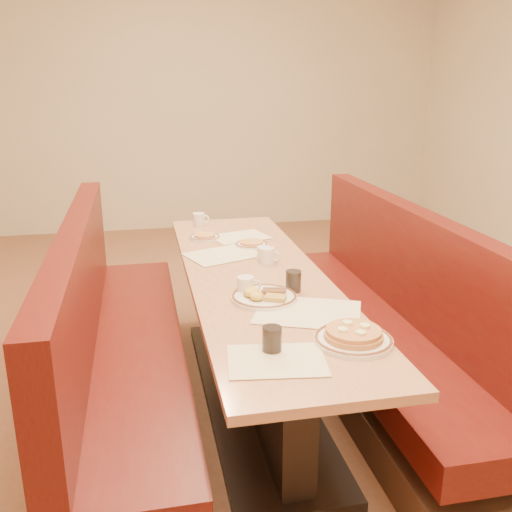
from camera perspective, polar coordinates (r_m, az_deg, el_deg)
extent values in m
plane|color=#9E6647|center=(3.28, 0.04, -14.37)|extent=(8.00, 8.00, 0.00)
cube|color=beige|center=(6.76, -7.09, 14.49)|extent=(6.00, 0.04, 2.80)
cube|color=black|center=(3.27, 0.04, -13.92)|extent=(0.55, 1.88, 0.06)
cube|color=black|center=(3.11, 0.04, -8.80)|extent=(0.15, 1.75, 0.71)
cube|color=tan|center=(2.96, 0.04, -2.28)|extent=(0.70, 2.50, 0.04)
cube|color=#4C3326|center=(3.18, -12.31, -13.82)|extent=(0.55, 2.50, 0.20)
cube|color=#4F150D|center=(3.05, -12.64, -9.47)|extent=(0.55, 2.50, 0.16)
cube|color=#4F150D|center=(2.92, -17.35, -3.00)|extent=(0.12, 2.50, 0.60)
cube|color=#4C3326|center=(3.41, 11.43, -11.46)|extent=(0.55, 2.50, 0.20)
cube|color=#4F150D|center=(3.29, 11.71, -7.33)|extent=(0.55, 2.50, 0.16)
cube|color=#4F150D|center=(3.25, 15.61, -0.79)|extent=(0.12, 2.50, 0.60)
cube|color=#FAE3C3|center=(2.09, 2.08, -10.37)|extent=(0.38, 0.31, 0.00)
cube|color=#FAE3C3|center=(2.50, 5.22, -5.60)|extent=(0.54, 0.48, 0.00)
cube|color=#FAE3C3|center=(3.29, -3.34, 0.14)|extent=(0.47, 0.42, 0.00)
cube|color=#FAE3C3|center=(3.65, -1.62, 1.93)|extent=(0.40, 0.34, 0.00)
cylinder|color=white|center=(2.25, 9.70, -8.32)|extent=(0.30, 0.30, 0.02)
torus|color=brown|center=(2.25, 9.71, -8.09)|extent=(0.30, 0.30, 0.01)
cylinder|color=#C77647|center=(2.24, 9.72, -7.84)|extent=(0.23, 0.23, 0.02)
cylinder|color=#C77647|center=(2.24, 9.75, -7.41)|extent=(0.21, 0.21, 0.02)
cylinder|color=#FEF4A6|center=(2.25, 10.84, -6.87)|extent=(0.04, 0.04, 0.01)
cylinder|color=#FEF4A6|center=(2.27, 9.13, -6.62)|extent=(0.04, 0.04, 0.01)
cylinder|color=#FEF4A6|center=(2.21, 8.66, -7.29)|extent=(0.04, 0.04, 0.01)
cylinder|color=#FEF4A6|center=(2.19, 10.42, -7.56)|extent=(0.04, 0.04, 0.01)
cylinder|color=white|center=(2.63, 0.83, -4.18)|extent=(0.31, 0.31, 0.02)
torus|color=brown|center=(2.63, 0.83, -3.98)|extent=(0.30, 0.30, 0.01)
ellipsoid|color=gold|center=(2.61, -0.44, -3.64)|extent=(0.08, 0.08, 0.04)
ellipsoid|color=gold|center=(2.57, 0.09, -4.05)|extent=(0.07, 0.07, 0.04)
ellipsoid|color=gold|center=(2.65, -0.58, -3.36)|extent=(0.06, 0.06, 0.03)
cylinder|color=brown|center=(2.63, 1.73, -3.63)|extent=(0.11, 0.05, 0.02)
cylinder|color=brown|center=(2.66, 1.85, -3.38)|extent=(0.11, 0.05, 0.02)
cube|color=gold|center=(2.57, 1.95, -4.20)|extent=(0.11, 0.10, 0.02)
cylinder|color=white|center=(3.46, -0.45, 1.12)|extent=(0.20, 0.20, 0.01)
torus|color=brown|center=(3.46, -0.45, 1.24)|extent=(0.19, 0.19, 0.01)
cylinder|color=gold|center=(3.46, -0.45, 1.37)|extent=(0.14, 0.14, 0.01)
ellipsoid|color=gold|center=(3.47, -0.90, 1.52)|extent=(0.04, 0.04, 0.02)
cylinder|color=white|center=(3.64, -5.15, 1.85)|extent=(0.19, 0.19, 0.01)
torus|color=brown|center=(3.64, -5.15, 1.96)|extent=(0.19, 0.19, 0.01)
cylinder|color=gold|center=(3.63, -5.15, 2.09)|extent=(0.14, 0.14, 0.01)
ellipsoid|color=gold|center=(3.64, -5.56, 2.23)|extent=(0.04, 0.04, 0.02)
cylinder|color=white|center=(3.13, 1.13, 0.03)|extent=(0.08, 0.08, 0.09)
torus|color=white|center=(3.12, 1.91, -0.02)|extent=(0.06, 0.04, 0.06)
cylinder|color=black|center=(3.12, 1.13, 0.69)|extent=(0.07, 0.07, 0.01)
cylinder|color=white|center=(2.68, -1.03, -2.99)|extent=(0.08, 0.08, 0.09)
torus|color=white|center=(2.68, -0.11, -2.98)|extent=(0.06, 0.02, 0.06)
cylinder|color=black|center=(2.67, -1.04, -2.23)|extent=(0.07, 0.07, 0.01)
cylinder|color=white|center=(3.18, 0.77, 0.25)|extent=(0.07, 0.07, 0.08)
torus|color=white|center=(3.18, 1.48, 0.23)|extent=(0.06, 0.03, 0.06)
cylinder|color=black|center=(3.17, 0.77, 0.84)|extent=(0.06, 0.06, 0.01)
cylinder|color=white|center=(3.96, -5.75, 3.67)|extent=(0.08, 0.08, 0.09)
torus|color=white|center=(3.96, -5.12, 3.69)|extent=(0.06, 0.02, 0.06)
cylinder|color=black|center=(3.95, -5.77, 4.20)|extent=(0.07, 0.07, 0.01)
cylinder|color=black|center=(2.14, 1.61, -8.35)|extent=(0.07, 0.07, 0.10)
cylinder|color=silver|center=(2.14, 1.61, -8.33)|extent=(0.07, 0.07, 0.10)
cylinder|color=black|center=(2.72, 3.76, -2.54)|extent=(0.07, 0.07, 0.10)
cylinder|color=silver|center=(2.72, 3.76, -2.52)|extent=(0.07, 0.07, 0.10)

